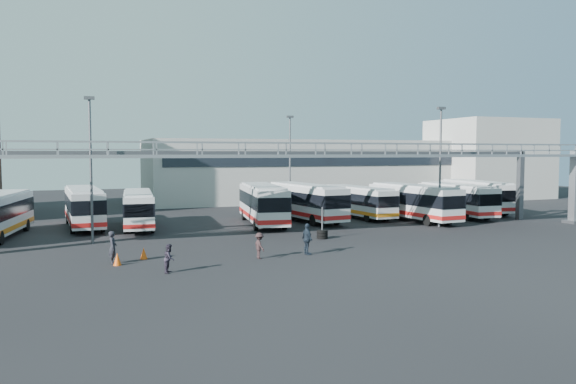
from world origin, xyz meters
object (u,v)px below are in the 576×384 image
object	(u,v)px
light_pole_left	(91,162)
bus_9	(476,195)
cone_right	(144,253)
bus_4	(263,203)
bus_8	(456,199)
pedestrian_d	(307,239)
light_pole_mid	(440,160)
light_pole_back	(290,159)
bus_7	(413,201)
pedestrian_c	(260,246)
bus_5	(305,201)
bus_6	(358,201)
pedestrian_a	(113,247)
cone_left	(117,259)
bus_1	(84,206)
tire_stack	(322,233)
bus_2	(138,208)
pedestrian_b	(169,258)

from	to	relation	value
light_pole_left	bus_9	xyz separation A→B (m)	(38.73, 7.58, -3.86)
cone_right	bus_4	bearing A→B (deg)	48.03
bus_8	cone_right	xyz separation A→B (m)	(-31.59, -12.17, -1.45)
bus_9	pedestrian_d	world-z (taller)	bus_9
light_pole_mid	light_pole_back	xyz separation A→B (m)	(-8.00, 15.00, 0.00)
bus_7	bus_8	bearing A→B (deg)	10.07
bus_8	pedestrian_c	xyz separation A→B (m)	(-25.06, -14.45, -1.01)
light_pole_left	bus_9	size ratio (longest dim) A/B	0.90
bus_5	bus_9	distance (m)	19.87
bus_4	pedestrian_d	xyz separation A→B (m)	(-1.91, -14.98, -0.96)
bus_6	bus_9	xyz separation A→B (m)	(14.09, 0.14, 0.17)
pedestrian_a	pedestrian_d	bearing A→B (deg)	-89.70
bus_7	cone_left	world-z (taller)	bus_7
pedestrian_c	pedestrian_d	xyz separation A→B (m)	(3.17, 0.20, 0.20)
bus_1	cone_left	size ratio (longest dim) A/B	15.78
bus_7	tire_stack	xyz separation A→B (m)	(-12.36, -7.03, -1.47)
bus_2	bus_6	distance (m)	20.83
light_pole_back	bus_5	world-z (taller)	light_pole_back
bus_9	pedestrian_b	world-z (taller)	bus_9
pedestrian_b	pedestrian_c	size ratio (longest dim) A/B	0.98
light_pole_left	bus_9	world-z (taller)	light_pole_left
light_pole_mid	pedestrian_c	bearing A→B (deg)	-155.96
pedestrian_a	pedestrian_b	distance (m)	4.47
bus_2	bus_8	world-z (taller)	bus_8
light_pole_mid	pedestrian_b	size ratio (longest dim) A/B	6.65
light_pole_back	bus_5	distance (m)	8.12
pedestrian_b	bus_6	bearing A→B (deg)	-23.52
bus_4	pedestrian_b	size ratio (longest dim) A/B	7.72
tire_stack	bus_8	bearing A→B (deg)	25.08
bus_9	pedestrian_c	world-z (taller)	bus_9
light_pole_left	bus_9	distance (m)	39.65
bus_4	bus_7	xyz separation A→B (m)	(13.98, -2.31, -0.08)
bus_8	pedestrian_c	world-z (taller)	bus_8
bus_8	pedestrian_d	xyz separation A→B (m)	(-21.89, -14.24, -0.81)
cone_right	bus_5	bearing A→B (deg)	40.95
bus_9	bus_6	bearing A→B (deg)	-172.03
bus_8	pedestrian_a	distance (m)	35.84
tire_stack	cone_left	bearing A→B (deg)	-161.43
light_pole_back	bus_9	bearing A→B (deg)	-18.92
bus_8	bus_9	bearing A→B (deg)	32.65
pedestrian_c	pedestrian_d	distance (m)	3.18
bus_8	tire_stack	bearing A→B (deg)	-151.76
bus_1	bus_4	bearing A→B (deg)	-16.49
bus_7	bus_4	bearing A→B (deg)	166.08
bus_2	bus_4	xyz separation A→B (m)	(10.54, -1.39, 0.23)
pedestrian_c	bus_9	bearing A→B (deg)	-67.75
bus_7	tire_stack	distance (m)	14.30
pedestrian_a	cone_right	size ratio (longest dim) A/B	2.74
light_pole_back	cone_right	bearing A→B (deg)	-129.32
bus_6	bus_2	bearing A→B (deg)	175.55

